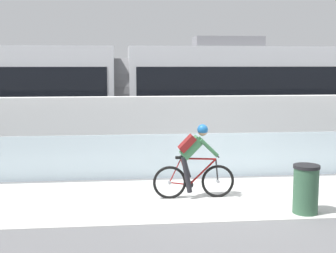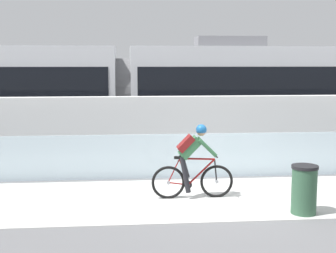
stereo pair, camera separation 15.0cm
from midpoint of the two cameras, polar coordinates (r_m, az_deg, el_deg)
ground_plane at (r=10.44m, az=6.43°, el=-8.49°), size 200.00×200.00×0.00m
bike_path_deck at (r=10.44m, az=6.44°, el=-8.46°), size 32.00×3.20×0.01m
glass_parapet at (r=12.07m, az=4.61°, el=-3.49°), size 32.00×0.05×1.13m
concrete_barrier_wall at (r=13.75m, az=3.27°, el=-0.36°), size 32.00×0.36×1.95m
tram_rail_near at (r=16.33m, az=1.86°, el=-2.50°), size 32.00×0.08×0.01m
tram_rail_far at (r=17.73m, az=1.24°, el=-1.68°), size 32.00×0.08×0.01m
tram at (r=16.67m, az=-5.93°, el=4.21°), size 22.56×2.54×3.81m
cyclist_on_bike at (r=10.12m, az=2.69°, el=-4.30°), size 1.77×0.58×1.61m
trash_bin at (r=9.53m, az=15.88°, el=-7.30°), size 0.51×0.51×0.96m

